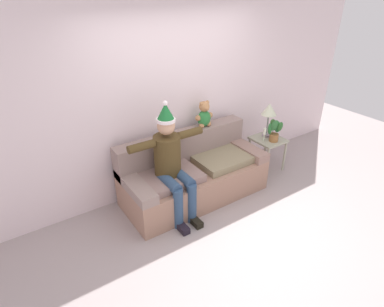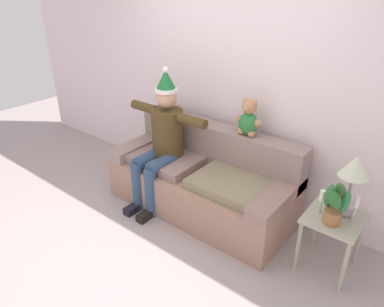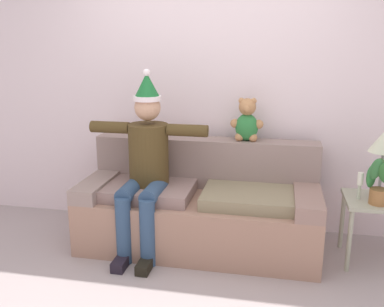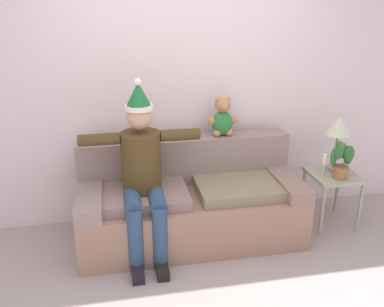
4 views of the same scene
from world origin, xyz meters
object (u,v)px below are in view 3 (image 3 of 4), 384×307
object	(u,v)px
couch	(200,206)
candle_tall	(360,182)
side_table	(373,210)
table_lamp	(384,144)
teddy_bear	(247,122)
potted_plant	(380,180)
person_seated	(145,161)

from	to	relation	value
couch	candle_tall	size ratio (longest dim) A/B	9.25
side_table	candle_tall	bearing A→B (deg)	-171.00
table_lamp	side_table	bearing A→B (deg)	-116.40
teddy_bear	side_table	size ratio (longest dim) A/B	0.71
side_table	potted_plant	bearing A→B (deg)	-89.03
couch	teddy_bear	bearing A→B (deg)	34.68
person_seated	side_table	xyz separation A→B (m)	(1.85, 0.12, -0.34)
side_table	candle_tall	size ratio (longest dim) A/B	2.47
couch	side_table	world-z (taller)	couch
side_table	potted_plant	size ratio (longest dim) A/B	1.39
table_lamp	potted_plant	world-z (taller)	table_lamp
person_seated	potted_plant	world-z (taller)	person_seated
person_seated	side_table	size ratio (longest dim) A/B	2.85
person_seated	table_lamp	bearing A→B (deg)	6.50
side_table	table_lamp	size ratio (longest dim) A/B	0.99
person_seated	potted_plant	size ratio (longest dim) A/B	3.95
teddy_bear	person_seated	bearing A→B (deg)	-152.31
person_seated	candle_tall	bearing A→B (deg)	3.36
side_table	candle_tall	distance (m)	0.27
couch	person_seated	bearing A→B (deg)	-158.89
candle_tall	table_lamp	bearing A→B (deg)	33.55
side_table	couch	bearing A→B (deg)	178.07
table_lamp	couch	bearing A→B (deg)	-178.15
candle_tall	side_table	bearing A→B (deg)	9.00
teddy_bear	table_lamp	size ratio (longest dim) A/B	0.70
teddy_bear	potted_plant	world-z (taller)	teddy_bear
person_seated	candle_tall	xyz separation A→B (m)	(1.73, 0.10, -0.10)
table_lamp	person_seated	bearing A→B (deg)	-173.50
couch	person_seated	world-z (taller)	person_seated
table_lamp	candle_tall	world-z (taller)	table_lamp
couch	person_seated	distance (m)	0.64
couch	teddy_bear	size ratio (longest dim) A/B	5.29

